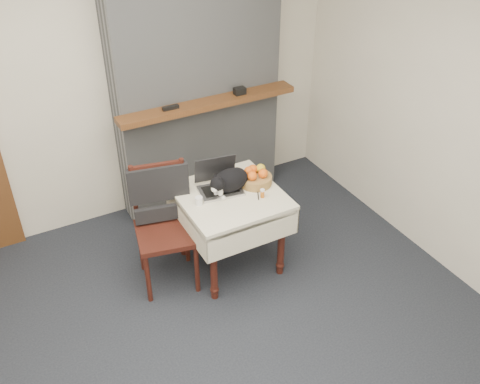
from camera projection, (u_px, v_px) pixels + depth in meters
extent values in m
plane|color=black|center=(197.00, 364.00, 3.67)|extent=(4.50, 4.50, 0.00)
cube|color=beige|center=(89.00, 86.00, 4.40)|extent=(4.50, 0.02, 2.60)
cube|color=beige|center=(475.00, 124.00, 3.82)|extent=(0.02, 4.00, 2.60)
cube|color=gray|center=(196.00, 72.00, 4.64)|extent=(1.50, 0.30, 2.60)
cube|color=brown|center=(209.00, 104.00, 4.58)|extent=(1.62, 0.18, 0.05)
cube|color=black|center=(171.00, 108.00, 4.42)|extent=(0.14, 0.04, 0.03)
cube|color=black|center=(240.00, 91.00, 4.67)|extent=(0.10, 0.07, 0.06)
cylinder|color=#3B1310|center=(214.00, 266.00, 4.02)|extent=(0.06, 0.06, 0.64)
sphere|color=#3B1310|center=(214.00, 290.00, 4.15)|extent=(0.07, 0.07, 0.07)
cylinder|color=#3B1310|center=(281.00, 242.00, 4.26)|extent=(0.06, 0.06, 0.64)
sphere|color=#3B1310|center=(280.00, 265.00, 4.39)|extent=(0.07, 0.07, 0.07)
cylinder|color=#3B1310|center=(182.00, 224.00, 4.46)|extent=(0.06, 0.06, 0.64)
sphere|color=#3B1310|center=(184.00, 246.00, 4.59)|extent=(0.07, 0.07, 0.07)
cylinder|color=#3B1310|center=(245.00, 204.00, 4.69)|extent=(0.06, 0.06, 0.64)
sphere|color=#3B1310|center=(245.00, 226.00, 4.83)|extent=(0.07, 0.07, 0.07)
cube|color=beige|center=(230.00, 197.00, 4.16)|extent=(0.78, 0.78, 0.06)
cube|color=beige|center=(254.00, 236.00, 3.94)|extent=(0.78, 0.01, 0.22)
cube|color=beige|center=(209.00, 185.00, 4.50)|extent=(0.78, 0.01, 0.22)
cube|color=beige|center=(185.00, 223.00, 4.07)|extent=(0.01, 0.78, 0.22)
cube|color=beige|center=(272.00, 196.00, 4.37)|extent=(0.01, 0.78, 0.22)
cube|color=#B7B7BC|center=(220.00, 191.00, 4.17)|extent=(0.36, 0.28, 0.02)
cube|color=black|center=(220.00, 189.00, 4.16)|extent=(0.29, 0.20, 0.00)
cube|color=black|center=(215.00, 169.00, 4.21)|extent=(0.33, 0.11, 0.23)
cube|color=#97B1DD|center=(215.00, 169.00, 4.21)|extent=(0.31, 0.10, 0.20)
ellipsoid|color=black|center=(230.00, 180.00, 4.13)|extent=(0.35, 0.28, 0.19)
ellipsoid|color=black|center=(237.00, 177.00, 4.20)|extent=(0.21, 0.22, 0.16)
sphere|color=black|center=(217.00, 184.00, 4.01)|extent=(0.15, 0.15, 0.11)
ellipsoid|color=white|center=(214.00, 189.00, 4.00)|extent=(0.07, 0.07, 0.05)
ellipsoid|color=white|center=(220.00, 191.00, 4.07)|extent=(0.07, 0.08, 0.08)
cone|color=black|center=(221.00, 179.00, 3.97)|extent=(0.05, 0.05, 0.05)
cone|color=black|center=(215.00, 176.00, 4.00)|extent=(0.05, 0.05, 0.05)
cylinder|color=black|center=(249.00, 182.00, 4.24)|extent=(0.17, 0.04, 0.03)
sphere|color=white|center=(223.00, 198.00, 4.07)|extent=(0.04, 0.04, 0.04)
sphere|color=white|center=(216.00, 194.00, 4.11)|extent=(0.04, 0.04, 0.04)
cylinder|color=white|center=(199.00, 201.00, 4.01)|extent=(0.06, 0.06, 0.07)
cylinder|color=#B35A16|center=(262.00, 194.00, 4.09)|extent=(0.03, 0.03, 0.06)
cylinder|color=white|center=(263.00, 190.00, 4.07)|extent=(0.04, 0.04, 0.01)
cylinder|color=olive|center=(256.00, 180.00, 4.25)|extent=(0.26, 0.26, 0.07)
sphere|color=#FF5115|center=(252.00, 176.00, 4.17)|extent=(0.08, 0.08, 0.08)
sphere|color=#FF5115|center=(263.00, 173.00, 4.19)|extent=(0.08, 0.08, 0.08)
sphere|color=#FF5115|center=(253.00, 169.00, 4.25)|extent=(0.08, 0.08, 0.08)
sphere|color=gold|center=(261.00, 169.00, 4.26)|extent=(0.08, 0.08, 0.08)
sphere|color=#FF5115|center=(249.00, 171.00, 4.22)|extent=(0.08, 0.08, 0.08)
cube|color=black|center=(256.00, 187.00, 4.23)|extent=(0.11, 0.13, 0.01)
cube|color=#3B1310|center=(166.00, 234.00, 4.10)|extent=(0.52, 0.52, 0.04)
cylinder|color=#3B1310|center=(148.00, 278.00, 4.04)|extent=(0.04, 0.04, 0.47)
cylinder|color=#3B1310|center=(197.00, 268.00, 4.13)|extent=(0.04, 0.04, 0.47)
cylinder|color=#3B1310|center=(141.00, 247.00, 4.34)|extent=(0.04, 0.04, 0.47)
cylinder|color=#3B1310|center=(187.00, 238.00, 4.43)|extent=(0.04, 0.04, 0.47)
cylinder|color=#3B1310|center=(134.00, 196.00, 4.06)|extent=(0.04, 0.04, 0.53)
cylinder|color=#3B1310|center=(183.00, 188.00, 4.15)|extent=(0.04, 0.04, 0.53)
cube|color=#3B1310|center=(158.00, 180.00, 4.05)|extent=(0.38, 0.11, 0.29)
cube|color=black|center=(158.00, 183.00, 4.05)|extent=(0.47, 0.16, 0.29)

